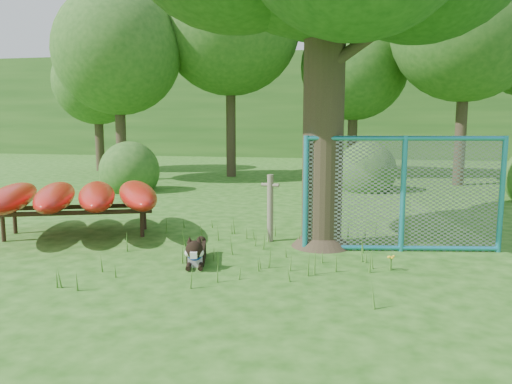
# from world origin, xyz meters

# --- Properties ---
(ground) EXTENTS (80.00, 80.00, 0.00)m
(ground) POSITION_xyz_m (0.00, 0.00, 0.00)
(ground) COLOR #1C4F0F
(ground) RESTS_ON ground
(wooden_post) EXTENTS (0.32, 0.13, 1.18)m
(wooden_post) POSITION_xyz_m (0.27, 2.09, 0.63)
(wooden_post) COLOR #6D6552
(wooden_post) RESTS_ON ground
(kayak_rack) EXTENTS (3.91, 3.51, 0.96)m
(kayak_rack) POSITION_xyz_m (-3.32, 1.83, 0.73)
(kayak_rack) COLOR black
(kayak_rack) RESTS_ON ground
(husky_dog) EXTENTS (0.47, 1.09, 0.49)m
(husky_dog) POSITION_xyz_m (-0.56, 0.47, 0.17)
(husky_dog) COLOR black
(husky_dog) RESTS_ON ground
(fence_section) EXTENTS (3.18, 0.62, 3.13)m
(fence_section) POSITION_xyz_m (2.48, 1.85, 0.94)
(fence_section) COLOR teal
(fence_section) RESTS_ON ground
(wildflower_clump) EXTENTS (0.11, 0.10, 0.23)m
(wildflower_clump) POSITION_xyz_m (2.25, 0.69, 0.18)
(wildflower_clump) COLOR #467C28
(wildflower_clump) RESTS_ON ground
(bg_tree_a) EXTENTS (4.40, 4.40, 6.70)m
(bg_tree_a) POSITION_xyz_m (-6.50, 10.00, 4.48)
(bg_tree_a) COLOR #31281B
(bg_tree_a) RESTS_ON ground
(bg_tree_b) EXTENTS (5.20, 5.20, 8.22)m
(bg_tree_b) POSITION_xyz_m (-3.00, 12.00, 5.61)
(bg_tree_b) COLOR #31281B
(bg_tree_b) RESTS_ON ground
(bg_tree_c) EXTENTS (4.00, 4.00, 6.12)m
(bg_tree_c) POSITION_xyz_m (1.50, 13.00, 4.11)
(bg_tree_c) COLOR #31281B
(bg_tree_c) RESTS_ON ground
(bg_tree_d) EXTENTS (4.80, 4.80, 7.50)m
(bg_tree_d) POSITION_xyz_m (5.00, 11.00, 5.08)
(bg_tree_d) COLOR #31281B
(bg_tree_d) RESTS_ON ground
(bg_tree_f) EXTENTS (3.60, 3.60, 5.55)m
(bg_tree_f) POSITION_xyz_m (-9.00, 13.00, 3.73)
(bg_tree_f) COLOR #31281B
(bg_tree_f) RESTS_ON ground
(shrub_left) EXTENTS (1.80, 1.80, 1.80)m
(shrub_left) POSITION_xyz_m (-5.00, 7.50, 0.00)
(shrub_left) COLOR #27551B
(shrub_left) RESTS_ON ground
(shrub_mid) EXTENTS (1.80, 1.80, 1.80)m
(shrub_mid) POSITION_xyz_m (2.00, 9.00, 0.00)
(shrub_mid) COLOR #27551B
(shrub_mid) RESTS_ON ground
(wooded_hillside) EXTENTS (80.00, 12.00, 6.00)m
(wooded_hillside) POSITION_xyz_m (0.00, 28.00, 3.00)
(wooded_hillside) COLOR #27551B
(wooded_hillside) RESTS_ON ground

